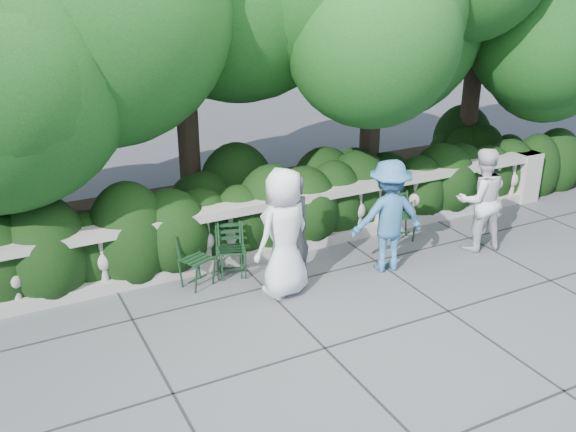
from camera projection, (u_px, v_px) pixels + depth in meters
name	position (u px, v px, depth m)	size (l,w,h in m)	color
ground	(320.00, 304.00, 9.17)	(90.00, 90.00, 0.00)	#4D4F55
balustrade	(266.00, 229.00, 10.47)	(12.00, 0.44, 1.00)	#9E998E
shrub_hedge	(238.00, 230.00, 11.64)	(15.00, 2.60, 1.70)	black
chair_b	(230.00, 279.00, 9.87)	(0.44, 0.48, 0.84)	black
chair_c	(234.00, 280.00, 9.85)	(0.44, 0.48, 0.84)	black
chair_d	(205.00, 289.00, 9.59)	(0.44, 0.48, 0.84)	black
chair_f	(403.00, 243.00, 11.13)	(0.44, 0.48, 0.84)	black
person_businessman	(284.00, 233.00, 9.14)	(0.93, 0.61, 1.91)	white
person_woman_grey	(291.00, 233.00, 9.28)	(0.66, 0.43, 1.80)	#3C3B40
person_casual_man	(480.00, 200.00, 10.61)	(0.85, 0.67, 1.76)	silver
person_older_blue	(388.00, 216.00, 9.89)	(1.16, 0.67, 1.79)	teal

